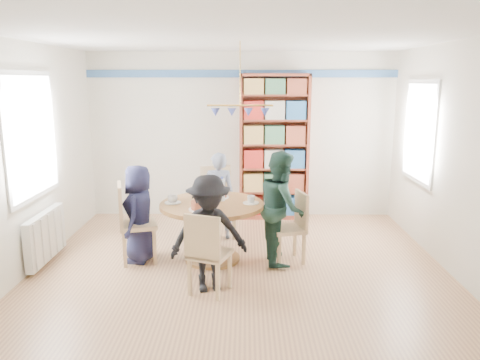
{
  "coord_description": "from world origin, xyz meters",
  "views": [
    {
      "loc": [
        0.07,
        -5.2,
        2.25
      ],
      "look_at": [
        0.0,
        0.4,
        1.05
      ],
      "focal_mm": 35.0,
      "sensor_mm": 36.0,
      "label": 1
    }
  ],
  "objects_px": {
    "dining_table": "(212,218)",
    "person_left": "(139,214)",
    "chair_far": "(217,198)",
    "chair_near": "(207,250)",
    "person_right": "(281,207)",
    "person_near": "(209,234)",
    "bookshelf": "(274,149)",
    "person_far": "(218,196)",
    "chair_left": "(131,219)",
    "radiator": "(46,236)",
    "chair_right": "(293,224)"
  },
  "relations": [
    {
      "from": "person_right",
      "to": "person_far",
      "type": "bearing_deg",
      "value": 39.79
    },
    {
      "from": "dining_table",
      "to": "person_right",
      "type": "xyz_separation_m",
      "value": [
        0.87,
        -0.02,
        0.15
      ]
    },
    {
      "from": "dining_table",
      "to": "person_far",
      "type": "relative_size",
      "value": 1.03
    },
    {
      "from": "dining_table",
      "to": "person_right",
      "type": "distance_m",
      "value": 0.88
    },
    {
      "from": "chair_right",
      "to": "person_far",
      "type": "xyz_separation_m",
      "value": [
        -0.99,
        0.87,
        0.14
      ]
    },
    {
      "from": "person_right",
      "to": "radiator",
      "type": "bearing_deg",
      "value": 88.36
    },
    {
      "from": "person_left",
      "to": "chair_right",
      "type": "bearing_deg",
      "value": 95.22
    },
    {
      "from": "chair_left",
      "to": "radiator",
      "type": "bearing_deg",
      "value": -176.66
    },
    {
      "from": "radiator",
      "to": "person_near",
      "type": "bearing_deg",
      "value": -19.44
    },
    {
      "from": "chair_far",
      "to": "person_far",
      "type": "distance_m",
      "value": 0.15
    },
    {
      "from": "chair_near",
      "to": "person_left",
      "type": "height_order",
      "value": "person_left"
    },
    {
      "from": "dining_table",
      "to": "chair_near",
      "type": "xyz_separation_m",
      "value": [
        0.01,
        -0.99,
        -0.06
      ]
    },
    {
      "from": "person_near",
      "to": "bookshelf",
      "type": "distance_m",
      "value": 2.95
    },
    {
      "from": "person_far",
      "to": "chair_near",
      "type": "bearing_deg",
      "value": 85.45
    },
    {
      "from": "radiator",
      "to": "bookshelf",
      "type": "height_order",
      "value": "bookshelf"
    },
    {
      "from": "chair_far",
      "to": "chair_near",
      "type": "height_order",
      "value": "chair_far"
    },
    {
      "from": "bookshelf",
      "to": "person_far",
      "type": "bearing_deg",
      "value": -128.74
    },
    {
      "from": "chair_left",
      "to": "person_left",
      "type": "bearing_deg",
      "value": 20.57
    },
    {
      "from": "chair_right",
      "to": "bookshelf",
      "type": "xyz_separation_m",
      "value": [
        -0.14,
        1.93,
        0.67
      ]
    },
    {
      "from": "chair_near",
      "to": "person_right",
      "type": "bearing_deg",
      "value": 48.65
    },
    {
      "from": "dining_table",
      "to": "person_left",
      "type": "height_order",
      "value": "person_left"
    },
    {
      "from": "person_left",
      "to": "person_near",
      "type": "height_order",
      "value": "person_near"
    },
    {
      "from": "chair_far",
      "to": "person_near",
      "type": "bearing_deg",
      "value": -89.4
    },
    {
      "from": "chair_near",
      "to": "bookshelf",
      "type": "relative_size",
      "value": 0.39
    },
    {
      "from": "person_left",
      "to": "bookshelf",
      "type": "xyz_separation_m",
      "value": [
        1.79,
        1.94,
        0.54
      ]
    },
    {
      "from": "dining_table",
      "to": "chair_far",
      "type": "height_order",
      "value": "chair_far"
    },
    {
      "from": "chair_left",
      "to": "person_right",
      "type": "bearing_deg",
      "value": 1.35
    },
    {
      "from": "radiator",
      "to": "chair_near",
      "type": "relative_size",
      "value": 1.1
    },
    {
      "from": "dining_table",
      "to": "person_near",
      "type": "relative_size",
      "value": 1.01
    },
    {
      "from": "dining_table",
      "to": "person_left",
      "type": "distance_m",
      "value": 0.91
    },
    {
      "from": "bookshelf",
      "to": "chair_right",
      "type": "bearing_deg",
      "value": -85.84
    },
    {
      "from": "chair_near",
      "to": "dining_table",
      "type": "bearing_deg",
      "value": 90.75
    },
    {
      "from": "chair_far",
      "to": "bookshelf",
      "type": "relative_size",
      "value": 0.43
    },
    {
      "from": "chair_far",
      "to": "person_left",
      "type": "xyz_separation_m",
      "value": [
        -0.92,
        -1.01,
        0.05
      ]
    },
    {
      "from": "radiator",
      "to": "chair_right",
      "type": "xyz_separation_m",
      "value": [
        3.09,
        0.12,
        0.14
      ]
    },
    {
      "from": "chair_near",
      "to": "person_right",
      "type": "distance_m",
      "value": 1.31
    },
    {
      "from": "chair_far",
      "to": "chair_left",
      "type": "bearing_deg",
      "value": -134.09
    },
    {
      "from": "dining_table",
      "to": "bookshelf",
      "type": "bearing_deg",
      "value": 65.36
    },
    {
      "from": "person_left",
      "to": "person_right",
      "type": "relative_size",
      "value": 0.87
    },
    {
      "from": "dining_table",
      "to": "person_left",
      "type": "relative_size",
      "value": 1.06
    },
    {
      "from": "dining_table",
      "to": "person_far",
      "type": "bearing_deg",
      "value": 87.88
    },
    {
      "from": "bookshelf",
      "to": "person_near",
      "type": "bearing_deg",
      "value": -107.06
    },
    {
      "from": "person_far",
      "to": "bookshelf",
      "type": "xyz_separation_m",
      "value": [
        0.85,
        1.06,
        0.53
      ]
    },
    {
      "from": "radiator",
      "to": "person_near",
      "type": "distance_m",
      "value": 2.24
    },
    {
      "from": "chair_left",
      "to": "person_near",
      "type": "distance_m",
      "value": 1.31
    },
    {
      "from": "person_right",
      "to": "chair_left",
      "type": "bearing_deg",
      "value": 87.64
    },
    {
      "from": "chair_left",
      "to": "person_near",
      "type": "relative_size",
      "value": 0.79
    },
    {
      "from": "chair_far",
      "to": "person_left",
      "type": "bearing_deg",
      "value": -132.16
    },
    {
      "from": "chair_far",
      "to": "bookshelf",
      "type": "xyz_separation_m",
      "value": [
        0.87,
        0.93,
        0.59
      ]
    },
    {
      "from": "dining_table",
      "to": "chair_near",
      "type": "relative_size",
      "value": 1.43
    }
  ]
}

